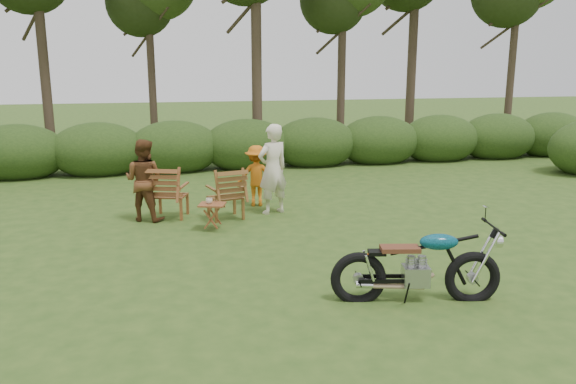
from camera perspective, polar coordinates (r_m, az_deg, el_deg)
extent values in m
plane|color=#294517|center=(7.61, 7.26, -9.23)|extent=(80.00, 80.00, 0.00)
cylinder|color=#3B2C20|center=(17.94, -23.76, 14.11)|extent=(0.28, 0.28, 7.20)
cylinder|color=#3B2C20|center=(18.78, -13.78, 13.31)|extent=(0.24, 0.24, 6.30)
cylinder|color=#3B2C20|center=(16.89, -3.25, 16.04)|extent=(0.30, 0.30, 7.65)
cylinder|color=#3B2C20|center=(18.70, 5.49, 13.88)|extent=(0.26, 0.26, 6.48)
cylinder|color=#3B2C20|center=(20.89, 12.61, 15.49)|extent=(0.32, 0.32, 7.92)
cylinder|color=#3B2C20|center=(20.23, 21.91, 13.47)|extent=(0.24, 0.24, 6.84)
ellipsoid|color=#1E3513|center=(16.10, -25.82, 3.57)|extent=(2.52, 1.68, 1.51)
ellipsoid|color=#1E3513|center=(15.80, -18.72, 4.01)|extent=(2.52, 1.68, 1.51)
ellipsoid|color=#1E3513|center=(15.75, -11.44, 4.40)|extent=(2.52, 1.68, 1.51)
ellipsoid|color=#1E3513|center=(15.94, -4.22, 4.72)|extent=(2.52, 1.68, 1.51)
ellipsoid|color=#1E3513|center=(16.39, 2.72, 4.95)|extent=(2.52, 1.68, 1.51)
ellipsoid|color=#1E3513|center=(17.05, 9.21, 5.11)|extent=(2.52, 1.68, 1.51)
ellipsoid|color=#1E3513|center=(17.92, 15.14, 5.19)|extent=(2.52, 1.68, 1.51)
ellipsoid|color=#1E3513|center=(18.96, 20.48, 5.22)|extent=(2.52, 1.68, 1.51)
ellipsoid|color=#1E3513|center=(20.14, 25.23, 5.21)|extent=(2.52, 1.68, 1.51)
imported|color=beige|center=(9.91, -8.02, -0.89)|extent=(0.15, 0.15, 0.09)
imported|color=beige|center=(11.05, -1.53, -2.15)|extent=(0.75, 0.62, 1.76)
imported|color=#593319|center=(10.89, -14.22, -2.76)|extent=(0.92, 0.85, 1.53)
imported|color=#C16112|center=(11.66, -3.18, -1.37)|extent=(0.88, 0.61, 1.25)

